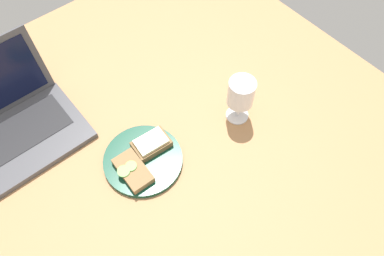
{
  "coord_description": "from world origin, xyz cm",
  "views": [
    {
      "loc": [
        -25.48,
        -43.03,
        92.78
      ],
      "look_at": [
        8.75,
        -1.8,
        8.0
      ],
      "focal_mm": 35.0,
      "sensor_mm": 36.0,
      "label": 1
    }
  ],
  "objects_px": {
    "laptop": "(10,125)",
    "plate": "(143,160)",
    "sandwich_with_cucumber": "(133,170)",
    "wine_glass": "(241,94)",
    "sandwich_with_cheese": "(151,144)"
  },
  "relations": [
    {
      "from": "plate",
      "to": "sandwich_with_cheese",
      "type": "height_order",
      "value": "sandwich_with_cheese"
    },
    {
      "from": "sandwich_with_cucumber",
      "to": "laptop",
      "type": "bearing_deg",
      "value": 119.89
    },
    {
      "from": "sandwich_with_cheese",
      "to": "laptop",
      "type": "relative_size",
      "value": 0.29
    },
    {
      "from": "plate",
      "to": "sandwich_with_cucumber",
      "type": "relative_size",
      "value": 1.85
    },
    {
      "from": "plate",
      "to": "sandwich_with_cheese",
      "type": "xyz_separation_m",
      "value": [
        0.04,
        0.02,
        0.02
      ]
    },
    {
      "from": "laptop",
      "to": "plate",
      "type": "bearing_deg",
      "value": -53.34
    },
    {
      "from": "wine_glass",
      "to": "sandwich_with_cheese",
      "type": "bearing_deg",
      "value": 164.94
    },
    {
      "from": "sandwich_with_cheese",
      "to": "wine_glass",
      "type": "bearing_deg",
      "value": -15.06
    },
    {
      "from": "wine_glass",
      "to": "laptop",
      "type": "height_order",
      "value": "laptop"
    },
    {
      "from": "plate",
      "to": "sandwich_with_cucumber",
      "type": "bearing_deg",
      "value": -159.35
    },
    {
      "from": "plate",
      "to": "sandwich_with_cheese",
      "type": "bearing_deg",
      "value": 21.31
    },
    {
      "from": "wine_glass",
      "to": "laptop",
      "type": "bearing_deg",
      "value": 145.8
    },
    {
      "from": "sandwich_with_cucumber",
      "to": "laptop",
      "type": "xyz_separation_m",
      "value": [
        -0.18,
        0.32,
        0.02
      ]
    },
    {
      "from": "plate",
      "to": "laptop",
      "type": "height_order",
      "value": "laptop"
    },
    {
      "from": "plate",
      "to": "sandwich_with_cheese",
      "type": "distance_m",
      "value": 0.05
    }
  ]
}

